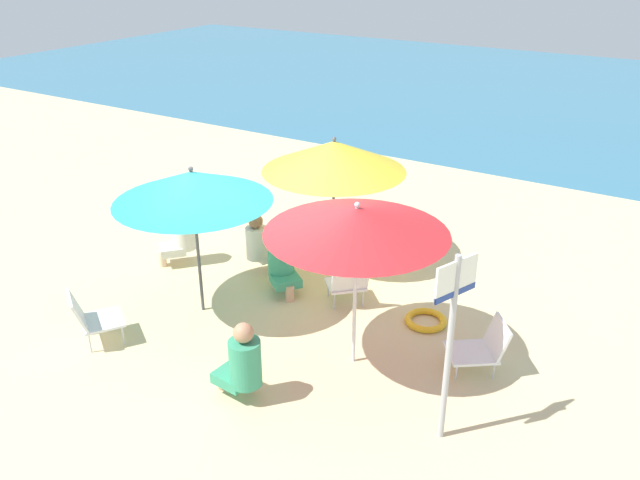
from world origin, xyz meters
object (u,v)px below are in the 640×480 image
(beach_chair_b, at_px, (91,316))
(beach_chair_c, at_px, (482,346))
(person_b, at_px, (180,236))
(umbrella_teal, at_px, (192,187))
(warning_sign, at_px, (452,323))
(umbrella_yellow, at_px, (334,156))
(umbrella_red, at_px, (357,221))
(person_c, at_px, (242,363))
(person_d, at_px, (260,243))
(swim_ring, at_px, (426,320))
(person_a, at_px, (282,262))

(beach_chair_b, xyz_separation_m, beach_chair_c, (4.05, 1.88, -0.06))
(person_b, bearing_deg, umbrella_teal, 94.12)
(warning_sign, bearing_deg, umbrella_yellow, 157.22)
(umbrella_teal, xyz_separation_m, beach_chair_b, (-0.59, -1.24, -1.33))
(beach_chair_c, bearing_deg, umbrella_teal, -25.63)
(umbrella_red, bearing_deg, beach_chair_c, 25.51)
(person_c, bearing_deg, warning_sign, -159.71)
(person_d, xyz_separation_m, swim_ring, (2.55, -0.03, -0.41))
(beach_chair_c, xyz_separation_m, person_d, (-3.43, 0.59, 0.15))
(person_a, height_order, person_c, person_c)
(umbrella_yellow, bearing_deg, umbrella_teal, -108.17)
(beach_chair_c, bearing_deg, warning_sign, 55.57)
(umbrella_yellow, xyz_separation_m, beach_chair_c, (2.76, -1.48, -1.30))
(beach_chair_b, relative_size, person_a, 0.82)
(person_d, bearing_deg, beach_chair_b, -169.56)
(umbrella_yellow, distance_m, person_a, 1.65)
(person_c, xyz_separation_m, swim_ring, (1.04, 2.33, -0.40))
(beach_chair_b, height_order, person_a, person_a)
(umbrella_teal, bearing_deg, person_b, 142.91)
(umbrella_yellow, bearing_deg, warning_sign, -44.02)
(umbrella_yellow, relative_size, beach_chair_b, 2.78)
(person_a, bearing_deg, beach_chair_b, -81.24)
(person_d, height_order, swim_ring, person_d)
(umbrella_yellow, distance_m, umbrella_teal, 2.23)
(umbrella_red, distance_m, warning_sign, 1.52)
(person_b, distance_m, warning_sign, 4.90)
(swim_ring, bearing_deg, person_d, 179.38)
(umbrella_red, relative_size, swim_ring, 3.70)
(beach_chair_b, xyz_separation_m, person_d, (0.62, 2.46, 0.09))
(beach_chair_c, relative_size, swim_ring, 1.45)
(umbrella_yellow, xyz_separation_m, person_c, (0.84, -3.25, -1.15))
(person_b, xyz_separation_m, warning_sign, (4.61, -1.43, 0.84))
(person_d, bearing_deg, swim_ring, -66.16)
(beach_chair_c, relative_size, person_c, 0.82)
(person_b, bearing_deg, person_d, 149.61)
(person_a, height_order, person_d, person_d)
(umbrella_yellow, xyz_separation_m, warning_sign, (2.80, -2.70, -0.33))
(umbrella_yellow, bearing_deg, person_b, -145.01)
(umbrella_yellow, height_order, beach_chair_c, umbrella_yellow)
(umbrella_yellow, xyz_separation_m, swim_ring, (1.88, -0.92, -1.56))
(umbrella_yellow, xyz_separation_m, umbrella_red, (1.49, -2.08, 0.14))
(umbrella_red, height_order, person_d, umbrella_red)
(umbrella_yellow, relative_size, beach_chair_c, 2.66)
(person_c, bearing_deg, umbrella_teal, -31.59)
(person_b, height_order, person_d, person_d)
(warning_sign, relative_size, swim_ring, 3.71)
(beach_chair_b, distance_m, person_d, 2.54)
(person_c, distance_m, person_d, 2.80)
(umbrella_red, height_order, person_c, umbrella_red)
(warning_sign, bearing_deg, beach_chair_c, 112.95)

